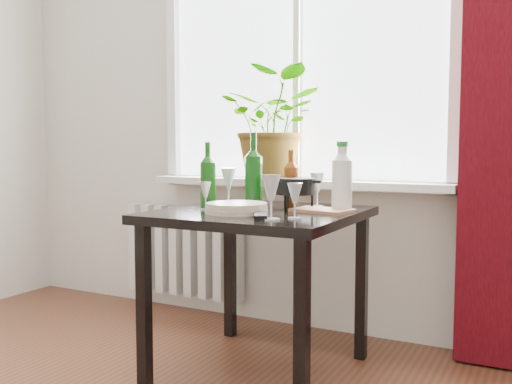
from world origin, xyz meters
The scene contains 18 objects.
window centered at (0.00, 2.22, 1.60)m, with size 1.72×0.08×1.62m.
windowsill centered at (0.00, 2.15, 0.82)m, with size 1.72×0.20×0.04m.
radiator centered at (-0.75, 2.18, 0.38)m, with size 0.80×0.10×0.55m.
table centered at (0.10, 1.55, 0.65)m, with size 0.85×0.85×0.74m.
potted_plant centered at (-0.10, 2.11, 1.15)m, with size 0.54×0.47×0.60m, color #2B7F21.
wine_bottle_left centered at (-0.18, 1.56, 0.89)m, with size 0.07×0.07×0.31m, color #0F470D, non-canonical shape.
wine_bottle_right centered at (0.01, 1.67, 0.92)m, with size 0.08×0.08×0.36m, color #0B3D0D, non-canonical shape.
bottle_amber centered at (0.17, 1.74, 0.88)m, with size 0.07×0.07×0.27m, color #71310C, non-canonical shape.
cleaning_bottle centered at (0.43, 1.71, 0.90)m, with size 0.09×0.09×0.32m, color silver, non-canonical shape.
wineglass_front_right centered at (0.29, 1.28, 0.83)m, with size 0.08×0.08×0.18m, color silver, non-canonical shape.
wineglass_far_right centered at (0.36, 1.35, 0.81)m, with size 0.06×0.06×0.15m, color silver, non-canonical shape.
wineglass_back_center centered at (0.28, 1.81, 0.82)m, with size 0.07×0.07×0.17m, color silver, non-canonical shape.
wineglass_back_left centered at (-0.17, 1.73, 0.83)m, with size 0.08×0.08×0.18m, color white, non-canonical shape.
wineglass_front_left centered at (-0.12, 1.45, 0.81)m, with size 0.06×0.06×0.13m, color silver, non-canonical shape.
plate_stack centered at (0.06, 1.41, 0.76)m, with size 0.27×0.27×0.04m, color beige.
fondue_pot centered at (0.23, 1.66, 0.81)m, with size 0.21×0.18×0.14m, color black, non-canonical shape.
tv_remote centered at (0.23, 1.31, 0.75)m, with size 0.05×0.17×0.02m, color black.
cutting_board centered at (0.37, 1.63, 0.75)m, with size 0.25×0.16×0.01m, color #AB754D.
Camera 1 is at (1.26, -0.70, 1.03)m, focal length 40.00 mm.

